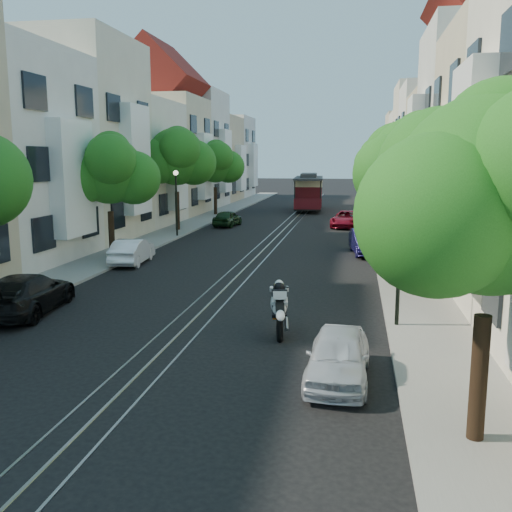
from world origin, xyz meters
The scene contains 26 objects.
ground centered at (0.00, 28.00, 0.00)m, with size 200.00×200.00×0.00m, color black.
sidewalk_east centered at (7.25, 28.00, 0.06)m, with size 2.50×80.00×0.12m, color gray.
sidewalk_west centered at (-7.25, 28.00, 0.06)m, with size 2.50×80.00×0.12m, color gray.
rail_left centered at (-0.55, 28.00, 0.01)m, with size 0.06×80.00×0.02m, color gray.
rail_slot centered at (0.00, 28.00, 0.01)m, with size 0.06×80.00×0.02m, color gray.
rail_right centered at (0.55, 28.00, 0.01)m, with size 0.06×80.00×0.02m, color gray.
lane_line centered at (0.00, 28.00, 0.00)m, with size 0.08×80.00×0.01m, color tan.
townhouses_east centered at (11.87, 27.91, 5.18)m, with size 7.75×72.00×12.00m.
townhouses_west centered at (-11.87, 27.91, 5.08)m, with size 7.75×72.00×11.76m.
tree_e_a centered at (7.26, -3.02, 4.40)m, with size 4.72×3.87×6.27m.
tree_e_b centered at (7.26, 8.98, 4.73)m, with size 4.93×4.08×6.68m.
tree_e_c centered at (7.26, 19.98, 4.60)m, with size 4.84×3.99×6.52m.
tree_e_d centered at (7.26, 30.98, 4.87)m, with size 5.01×4.16×6.85m.
tree_w_b centered at (-7.14, 13.98, 4.40)m, with size 4.72×3.87×6.27m.
tree_w_c centered at (-7.14, 24.98, 5.07)m, with size 5.13×4.28×7.09m.
tree_w_d centered at (-7.14, 35.98, 4.60)m, with size 4.84×3.99×6.52m.
lamp_east centered at (6.30, 4.00, 2.85)m, with size 0.32×0.32×4.16m.
lamp_west centered at (-6.30, 22.00, 2.85)m, with size 0.32×0.32×4.16m.
sportbike_rider centered at (2.87, 2.90, 0.88)m, with size 0.69×2.32×1.60m.
cable_car centered at (0.50, 42.46, 1.93)m, with size 3.11×8.60×3.26m.
parked_car_e_near centered at (4.68, -0.42, 0.59)m, with size 1.40×3.47×1.18m, color silver.
parked_car_e_mid centered at (5.60, 17.42, 0.66)m, with size 1.39×3.98×1.31m, color #0F0B3B.
parked_car_e_far centered at (4.40, 29.25, 0.61)m, with size 2.02×4.37×1.22m, color maroon.
parked_car_w_near centered at (-5.60, 3.63, 0.67)m, with size 1.88×4.62×1.34m, color black.
parked_car_w_mid centered at (-5.60, 12.72, 0.61)m, with size 1.30×3.71×1.22m, color white.
parked_car_w_far centered at (-4.40, 28.34, 0.60)m, with size 1.43×3.54×1.21m, color black.
Camera 1 is at (4.96, -13.04, 5.08)m, focal length 40.00 mm.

